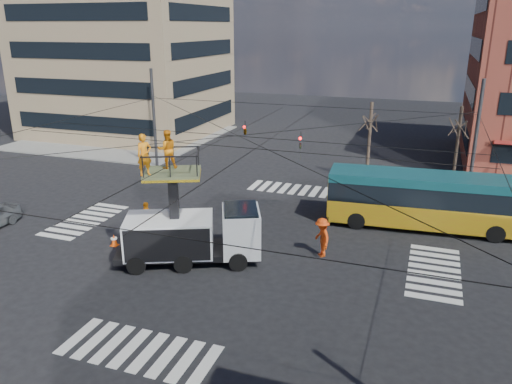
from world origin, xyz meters
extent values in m
plane|color=black|center=(0.00, 0.00, 0.00)|extent=(120.00, 120.00, 0.00)
cube|color=slate|center=(-21.00, 21.00, 0.06)|extent=(18.00, 18.00, 0.12)
cube|color=black|center=(-22.00, 16.00, 2.33)|extent=(15.30, 0.12, 1.50)
cube|color=black|center=(-13.00, 24.00, 2.33)|extent=(0.12, 13.60, 1.50)
cube|color=black|center=(-22.00, 16.00, 5.67)|extent=(15.30, 0.12, 1.50)
cube|color=black|center=(-13.00, 24.00, 5.67)|extent=(0.12, 13.60, 1.50)
cube|color=black|center=(-22.00, 16.00, 9.00)|extent=(15.30, 0.12, 1.50)
cube|color=black|center=(-13.00, 24.00, 9.00)|extent=(0.12, 13.60, 1.50)
cube|color=black|center=(-22.00, 16.00, 12.33)|extent=(15.30, 0.12, 1.50)
cube|color=black|center=(-13.00, 24.00, 12.33)|extent=(0.12, 13.60, 1.50)
cube|color=black|center=(12.00, 24.00, 2.45)|extent=(0.12, 13.60, 1.58)
cube|color=black|center=(12.00, 24.00, 5.95)|extent=(0.12, 13.60, 1.57)
cube|color=black|center=(12.00, 24.00, 9.45)|extent=(0.12, 13.60, 1.57)
cube|color=black|center=(12.00, 24.00, 12.95)|extent=(0.12, 13.60, 1.57)
cylinder|color=#2D2D30|center=(12.00, 12.00, 4.00)|extent=(0.24, 0.24, 8.00)
cylinder|color=#2D2D30|center=(-12.00, 12.00, 4.00)|extent=(0.24, 0.24, 8.00)
cylinder|color=black|center=(0.00, 12.00, 5.70)|extent=(24.00, 0.03, 0.03)
cylinder|color=black|center=(-12.00, 0.00, 5.70)|extent=(0.03, 24.00, 0.03)
cylinder|color=black|center=(0.00, -12.00, 5.70)|extent=(24.00, 0.03, 0.03)
cylinder|color=black|center=(12.00, 0.00, 5.70)|extent=(0.03, 24.00, 0.03)
cylinder|color=black|center=(0.00, 0.00, 5.90)|extent=(24.02, 24.02, 0.03)
cylinder|color=black|center=(0.00, 0.00, 5.90)|extent=(24.02, 24.02, 0.03)
cylinder|color=black|center=(0.00, -1.20, 5.60)|extent=(24.00, 0.03, 0.03)
cylinder|color=black|center=(0.00, 1.20, 5.60)|extent=(24.00, 0.03, 0.03)
cylinder|color=black|center=(-1.20, 0.00, 5.50)|extent=(0.03, 24.00, 0.03)
cylinder|color=black|center=(1.20, 0.00, 5.50)|extent=(0.03, 24.00, 0.03)
imported|color=black|center=(2.50, 3.00, 5.10)|extent=(0.16, 0.20, 1.00)
imported|color=black|center=(-1.50, 5.00, 5.35)|extent=(0.26, 1.24, 0.50)
cylinder|color=#382B21|center=(5.00, 13.50, 3.00)|extent=(0.24, 0.24, 6.00)
cylinder|color=#382B21|center=(11.00, 13.50, 3.00)|extent=(0.24, 0.24, 6.00)
cube|color=black|center=(-1.55, -2.89, 0.55)|extent=(7.30, 4.82, 0.30)
cube|color=silver|center=(0.83, -1.85, 1.55)|extent=(2.61, 2.92, 2.20)
cube|color=black|center=(0.83, -1.85, 2.35)|extent=(2.39, 2.75, 0.80)
cube|color=silver|center=(-2.38, -3.25, 1.45)|extent=(4.85, 3.97, 1.80)
cylinder|color=black|center=(1.11, -2.99, 0.45)|extent=(0.96, 0.68, 0.90)
cylinder|color=black|center=(0.19, -0.88, 0.45)|extent=(0.96, 0.68, 0.90)
cylinder|color=black|center=(-1.27, -4.03, 0.45)|extent=(0.96, 0.68, 0.90)
cylinder|color=black|center=(-2.19, -1.92, 0.45)|extent=(0.96, 0.68, 0.90)
cylinder|color=black|center=(-3.29, -4.91, 0.45)|extent=(0.96, 0.68, 0.90)
cylinder|color=black|center=(-4.21, -2.80, 0.45)|extent=(0.96, 0.68, 0.90)
cube|color=black|center=(-2.10, -3.13, 3.01)|extent=(0.59, 0.59, 3.22)
cube|color=#4A5231|center=(-2.10, -3.13, 4.62)|extent=(3.22, 2.96, 0.12)
cube|color=yellow|center=(-2.10, -3.13, 4.50)|extent=(3.22, 2.96, 0.12)
imported|color=orange|center=(-2.93, -4.12, 5.64)|extent=(0.77, 0.83, 1.91)
imported|color=orange|center=(-2.55, -2.71, 5.61)|extent=(1.14, 1.10, 1.86)
cube|color=gold|center=(9.54, 5.58, 0.95)|extent=(11.55, 3.48, 1.30)
cube|color=black|center=(9.54, 5.58, 2.15)|extent=(11.54, 3.42, 1.10)
cube|color=#0E3A40|center=(9.54, 5.58, 2.95)|extent=(11.55, 3.48, 0.50)
cube|color=gold|center=(3.96, 5.14, 1.60)|extent=(0.44, 2.48, 2.80)
cube|color=black|center=(3.91, 5.14, 0.45)|extent=(0.35, 2.60, 0.30)
cube|color=gold|center=(4.06, 5.15, 2.85)|extent=(0.22, 1.60, 0.35)
cylinder|color=black|center=(5.66, 4.09, 0.50)|extent=(1.02, 0.38, 1.00)
cylinder|color=black|center=(5.47, 6.44, 0.50)|extent=(1.02, 0.38, 1.00)
cylinder|color=black|center=(13.03, 4.67, 0.50)|extent=(1.02, 0.38, 1.00)
cylinder|color=black|center=(12.85, 7.02, 0.50)|extent=(1.02, 0.38, 1.00)
cone|color=#E64709|center=(-6.17, -2.54, 0.32)|extent=(0.36, 0.36, 0.64)
imported|color=orange|center=(-5.50, -0.32, 0.89)|extent=(0.51, 1.08, 1.79)
imported|color=#FF4910|center=(4.53, -0.11, 1.02)|extent=(1.38, 1.52, 2.04)
camera|label=1|loc=(9.08, -23.02, 11.15)|focal=35.00mm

